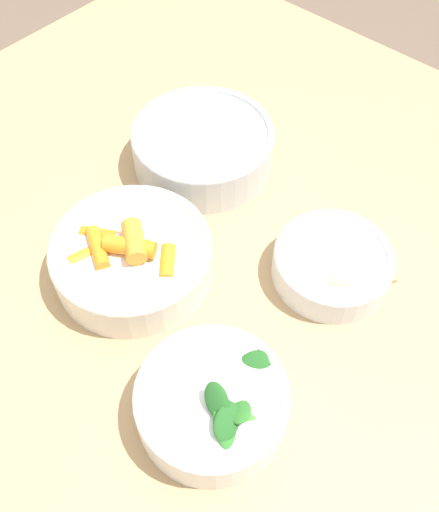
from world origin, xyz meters
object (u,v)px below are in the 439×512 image
Objects in this scene: bowl_carrots at (132,256)px; bowl_cookies at (333,264)px; bowl_greens at (213,402)px; bowl_beans_hotdog at (203,148)px.

bowl_cookies is at bearing -49.87° from bowl_carrots.
bowl_carrots is 0.20m from bowl_greens.
bowl_beans_hotdog is (0.26, 0.25, -0.00)m from bowl_greens.
bowl_greens is at bearing -177.55° from bowl_cookies.
bowl_greens is at bearing -110.10° from bowl_carrots.
bowl_greens is 1.08× the size of bowl_cookies.
bowl_greens is at bearing -136.01° from bowl_beans_hotdog.
bowl_beans_hotdog is at bearing 80.90° from bowl_cookies.
bowl_cookies is (-0.04, -0.24, -0.01)m from bowl_beans_hotdog.
bowl_carrots is 0.20m from bowl_beans_hotdog.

